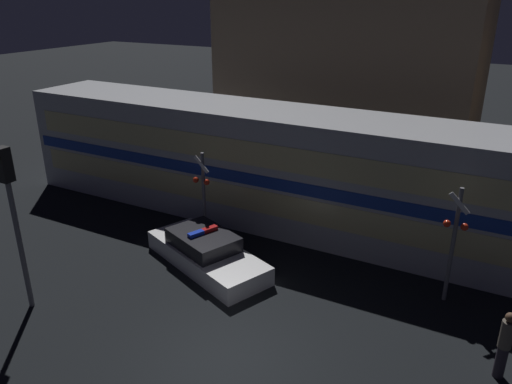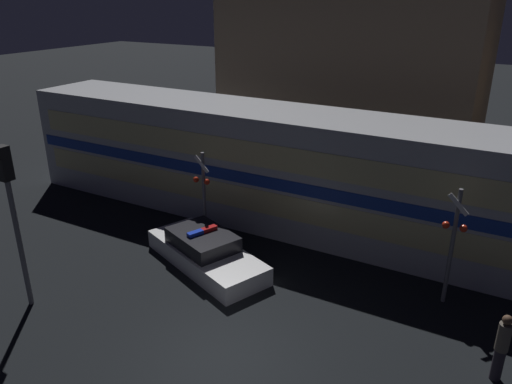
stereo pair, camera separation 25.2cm
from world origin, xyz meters
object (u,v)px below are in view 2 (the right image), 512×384
Objects in this scene: pedestrian at (501,347)px; crossing_signal_near at (453,241)px; police_car at (205,252)px; traffic_light_corner at (10,200)px; train at (299,171)px.

crossing_signal_near reaches higher than pedestrian.
pedestrian is 0.50× the size of crossing_signal_near.
pedestrian reaches higher than police_car.
crossing_signal_near is 0.74× the size of traffic_light_corner.
train is at bearing 94.33° from police_car.
pedestrian is at bearing 15.22° from traffic_light_corner.
police_car is 7.38m from crossing_signal_near.
police_car is 1.06× the size of traffic_light_corner.
crossing_signal_near is (7.06, 1.54, 1.50)m from police_car.
train is 13.65× the size of pedestrian.
police_car is 5.89m from traffic_light_corner.
traffic_light_corner is at bearing -164.78° from pedestrian.
pedestrian is (8.64, -1.04, 0.45)m from police_car.
traffic_light_corner is at bearing -103.76° from police_car.
police_car is at bearing 173.14° from pedestrian.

